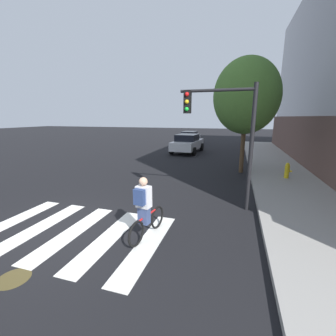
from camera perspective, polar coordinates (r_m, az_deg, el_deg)
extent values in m
plane|color=black|center=(7.30, -25.80, -14.02)|extent=(120.00, 120.00, 0.00)
cube|color=silver|center=(8.56, -34.88, -11.09)|extent=(0.55, 3.23, 0.01)
cube|color=silver|center=(7.75, -29.59, -12.82)|extent=(0.55, 3.23, 0.01)
cube|color=silver|center=(7.03, -23.06, -14.78)|extent=(0.55, 3.23, 0.01)
cube|color=silver|center=(6.42, -15.00, -16.90)|extent=(0.55, 3.23, 0.01)
cube|color=silver|center=(5.96, -5.28, -18.99)|extent=(0.55, 3.23, 0.01)
cylinder|color=#473D1E|center=(5.85, -34.77, -22.19)|extent=(0.64, 0.64, 0.01)
cube|color=silver|center=(20.40, 5.03, 6.00)|extent=(2.21, 4.87, 0.72)
cube|color=black|center=(20.18, 4.94, 7.78)|extent=(1.85, 2.38, 0.57)
cylinder|color=black|center=(22.17, 3.59, 5.63)|extent=(0.29, 0.72, 0.70)
cylinder|color=black|center=(21.68, 8.65, 5.35)|extent=(0.29, 0.72, 0.70)
cylinder|color=black|center=(19.30, 0.92, 4.57)|extent=(0.29, 0.72, 0.70)
cylinder|color=black|center=(18.73, 6.68, 4.23)|extent=(0.29, 0.72, 0.70)
cube|color=#B7B7BC|center=(27.19, 5.55, 7.55)|extent=(1.97, 4.37, 0.65)
cube|color=black|center=(27.01, 5.50, 8.76)|extent=(1.65, 2.13, 0.51)
cylinder|color=black|center=(28.77, 4.51, 7.22)|extent=(0.26, 0.64, 0.63)
cylinder|color=black|center=(28.33, 8.01, 7.04)|extent=(0.26, 0.64, 0.63)
cylinder|color=black|center=(26.16, 2.85, 6.67)|extent=(0.26, 0.64, 0.63)
cylinder|color=black|center=(25.68, 6.67, 6.49)|extent=(0.26, 0.64, 0.63)
torus|color=black|center=(5.80, -8.10, -16.31)|extent=(0.17, 0.66, 0.66)
torus|color=black|center=(6.59, -2.74, -12.45)|extent=(0.17, 0.66, 0.66)
cylinder|color=red|center=(6.06, -5.28, -11.92)|extent=(0.20, 0.89, 0.05)
cylinder|color=red|center=(5.91, -6.13, -11.86)|extent=(0.04, 0.04, 0.45)
cube|color=#384772|center=(5.89, -6.14, -11.42)|extent=(0.31, 0.25, 0.56)
cube|color=silver|center=(5.72, -6.25, -7.31)|extent=(0.40, 0.30, 0.56)
sphere|color=tan|center=(5.60, -6.35, -3.46)|extent=(0.22, 0.22, 0.22)
cube|color=navy|center=(5.57, -7.28, -7.38)|extent=(0.30, 0.21, 0.40)
cylinder|color=black|center=(7.84, 20.45, 4.40)|extent=(0.14, 0.14, 4.20)
cylinder|color=black|center=(7.83, 12.33, 18.86)|extent=(2.40, 0.10, 0.10)
cube|color=black|center=(7.95, 5.00, 16.47)|extent=(0.24, 0.20, 0.76)
sphere|color=red|center=(7.86, 4.86, 18.26)|extent=(0.14, 0.14, 0.14)
sphere|color=gold|center=(7.84, 4.83, 16.52)|extent=(0.14, 0.14, 0.14)
sphere|color=green|center=(7.83, 4.79, 14.77)|extent=(0.14, 0.14, 0.14)
cylinder|color=gold|center=(12.67, 28.10, -0.83)|extent=(0.22, 0.22, 0.65)
sphere|color=gold|center=(12.60, 28.27, 0.79)|extent=(0.18, 0.18, 0.18)
cylinder|color=gold|center=(12.70, 28.82, -0.73)|extent=(0.12, 0.09, 0.09)
cylinder|color=#4C3823|center=(13.44, 18.49, 4.84)|extent=(0.24, 0.24, 2.84)
ellipsoid|color=#47722D|center=(13.38, 19.39, 16.93)|extent=(3.53, 3.53, 4.06)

